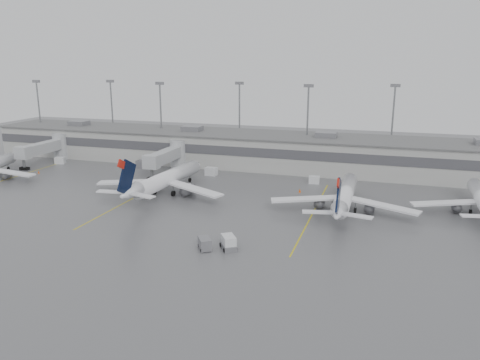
% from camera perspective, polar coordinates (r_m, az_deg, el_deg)
% --- Properties ---
extents(ground, '(260.00, 260.00, 0.00)m').
position_cam_1_polar(ground, '(67.23, -9.59, -8.76)').
color(ground, '#555557').
rests_on(ground, ground).
extents(terminal, '(152.00, 17.00, 9.45)m').
position_cam_1_polar(terminal, '(118.42, 3.15, 3.66)').
color(terminal, '#A5A5A0').
rests_on(terminal, ground).
extents(light_masts, '(142.40, 8.00, 20.60)m').
position_cam_1_polar(light_masts, '(122.76, 3.89, 7.74)').
color(light_masts, gray).
rests_on(light_masts, ground).
extents(jet_bridge_left, '(4.00, 17.20, 7.00)m').
position_cam_1_polar(jet_bridge_left, '(133.13, -22.16, 3.68)').
color(jet_bridge_left, '#A5A8AB').
rests_on(jet_bridge_left, ground).
extents(jet_bridge_right, '(4.00, 17.20, 7.00)m').
position_cam_1_polar(jet_bridge_right, '(114.16, -8.45, 2.97)').
color(jet_bridge_right, '#A5A8AB').
rests_on(jet_bridge_right, ground).
extents(stand_markings, '(105.25, 40.00, 0.01)m').
position_cam_1_polar(stand_markings, '(87.87, -2.48, -2.96)').
color(stand_markings, '#D4C00C').
rests_on(stand_markings, ground).
extents(jet_mid_left, '(27.68, 31.10, 10.06)m').
position_cam_1_polar(jet_mid_left, '(94.52, -9.17, 0.08)').
color(jet_mid_left, white).
rests_on(jet_mid_left, ground).
extents(jet_mid_right, '(25.91, 29.01, 9.39)m').
position_cam_1_polar(jet_mid_right, '(84.85, 12.62, -1.89)').
color(jet_mid_right, white).
rests_on(jet_mid_right, ground).
extents(baggage_tug, '(3.28, 3.62, 1.99)m').
position_cam_1_polar(baggage_tug, '(67.40, -1.40, -7.78)').
color(baggage_tug, silver).
rests_on(baggage_tug, ground).
extents(baggage_cart, '(2.73, 3.04, 1.70)m').
position_cam_1_polar(baggage_cart, '(67.36, -4.34, -7.72)').
color(baggage_cart, slate).
rests_on(baggage_cart, ground).
extents(gse_uld_a, '(2.76, 2.19, 1.72)m').
position_cam_1_polar(gse_uld_a, '(130.53, -21.08, 2.24)').
color(gse_uld_a, silver).
rests_on(gse_uld_a, ground).
extents(gse_uld_b, '(2.82, 2.02, 1.88)m').
position_cam_1_polar(gse_uld_b, '(109.62, -3.53, 1.05)').
color(gse_uld_b, silver).
rests_on(gse_uld_b, ground).
extents(gse_uld_c, '(2.49, 1.82, 1.64)m').
position_cam_1_polar(gse_uld_c, '(103.46, 9.03, 0.02)').
color(gse_uld_c, silver).
rests_on(gse_uld_c, ground).
extents(gse_loader, '(2.25, 3.27, 1.93)m').
position_cam_1_polar(gse_loader, '(120.13, -11.83, 1.97)').
color(gse_loader, slate).
rests_on(gse_loader, ground).
extents(cone_a, '(0.41, 0.41, 0.66)m').
position_cam_1_polar(cone_a, '(121.38, -23.34, 0.90)').
color(cone_a, '#FE5605').
rests_on(cone_a, ground).
extents(cone_b, '(0.41, 0.41, 0.65)m').
position_cam_1_polar(cone_b, '(102.56, -10.57, -0.46)').
color(cone_b, '#FE5605').
rests_on(cone_b, ground).
extents(cone_c, '(0.47, 0.47, 0.75)m').
position_cam_1_polar(cone_c, '(96.28, 7.30, -1.28)').
color(cone_c, '#FE5605').
rests_on(cone_c, ground).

